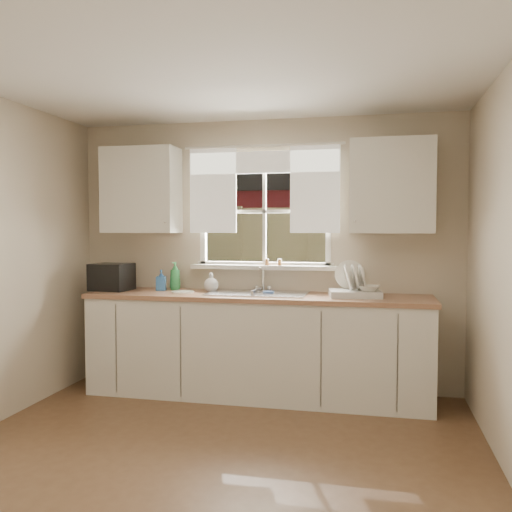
% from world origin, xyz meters
% --- Properties ---
extents(ground, '(4.00, 4.00, 0.00)m').
position_xyz_m(ground, '(0.00, 0.00, 0.00)').
color(ground, brown).
rests_on(ground, ground).
extents(room_walls, '(3.62, 4.02, 2.50)m').
position_xyz_m(room_walls, '(0.00, -0.07, 1.24)').
color(room_walls, beige).
rests_on(room_walls, ground).
extents(ceiling, '(3.60, 4.00, 0.02)m').
position_xyz_m(ceiling, '(0.00, 0.00, 2.50)').
color(ceiling, silver).
rests_on(ceiling, room_walls).
extents(window, '(1.38, 0.16, 1.06)m').
position_xyz_m(window, '(0.00, 2.00, 1.49)').
color(window, white).
rests_on(window, room_walls).
extents(curtains, '(1.50, 0.03, 0.81)m').
position_xyz_m(curtains, '(0.00, 1.95, 1.93)').
color(curtains, white).
rests_on(curtains, room_walls).
extents(base_cabinets, '(3.00, 0.62, 0.87)m').
position_xyz_m(base_cabinets, '(0.00, 1.68, 0.43)').
color(base_cabinets, silver).
rests_on(base_cabinets, ground).
extents(countertop, '(3.04, 0.65, 0.04)m').
position_xyz_m(countertop, '(0.00, 1.68, 0.89)').
color(countertop, '#9D6D4E').
rests_on(countertop, base_cabinets).
extents(upper_cabinet_left, '(0.70, 0.33, 0.80)m').
position_xyz_m(upper_cabinet_left, '(-1.15, 1.82, 1.85)').
color(upper_cabinet_left, silver).
rests_on(upper_cabinet_left, room_walls).
extents(upper_cabinet_right, '(0.70, 0.33, 0.80)m').
position_xyz_m(upper_cabinet_right, '(1.15, 1.82, 1.85)').
color(upper_cabinet_right, silver).
rests_on(upper_cabinet_right, room_walls).
extents(wall_outlet, '(0.08, 0.01, 0.12)m').
position_xyz_m(wall_outlet, '(0.88, 1.99, 1.08)').
color(wall_outlet, beige).
rests_on(wall_outlet, room_walls).
extents(sill_jars, '(0.16, 0.04, 0.06)m').
position_xyz_m(sill_jars, '(0.10, 1.94, 1.18)').
color(sill_jars, brown).
rests_on(sill_jars, window).
extents(backyard, '(20.00, 10.00, 6.13)m').
position_xyz_m(backyard, '(0.58, 8.42, 3.46)').
color(backyard, '#335421').
rests_on(backyard, ground).
extents(sink, '(0.88, 0.52, 0.40)m').
position_xyz_m(sink, '(0.00, 1.71, 0.84)').
color(sink, '#B7B7BC').
rests_on(sink, countertop).
extents(dish_rack, '(0.47, 0.38, 0.30)m').
position_xyz_m(dish_rack, '(0.85, 1.70, 0.98)').
color(dish_rack, silver).
rests_on(dish_rack, countertop).
extents(bowl, '(0.20, 0.20, 0.05)m').
position_xyz_m(bowl, '(0.97, 1.65, 0.99)').
color(bowl, silver).
rests_on(bowl, dish_rack).
extents(soap_bottle_a, '(0.12, 0.12, 0.26)m').
position_xyz_m(soap_bottle_a, '(-0.83, 1.85, 1.04)').
color(soap_bottle_a, green).
rests_on(soap_bottle_a, countertop).
extents(soap_bottle_b, '(0.11, 0.11, 0.19)m').
position_xyz_m(soap_bottle_b, '(-0.94, 1.78, 1.01)').
color(soap_bottle_b, '#3270BE').
rests_on(soap_bottle_b, countertop).
extents(soap_bottle_c, '(0.17, 0.17, 0.17)m').
position_xyz_m(soap_bottle_c, '(-0.46, 1.81, 1.00)').
color(soap_bottle_c, beige).
rests_on(soap_bottle_c, countertop).
extents(saucer, '(0.20, 0.20, 0.01)m').
position_xyz_m(saucer, '(-0.68, 1.66, 0.92)').
color(saucer, white).
rests_on(saucer, countertop).
extents(cup, '(0.13, 0.13, 0.08)m').
position_xyz_m(cup, '(-1.29, 1.63, 0.95)').
color(cup, white).
rests_on(cup, countertop).
extents(black_appliance, '(0.37, 0.33, 0.25)m').
position_xyz_m(black_appliance, '(-1.40, 1.69, 1.04)').
color(black_appliance, black).
rests_on(black_appliance, countertop).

